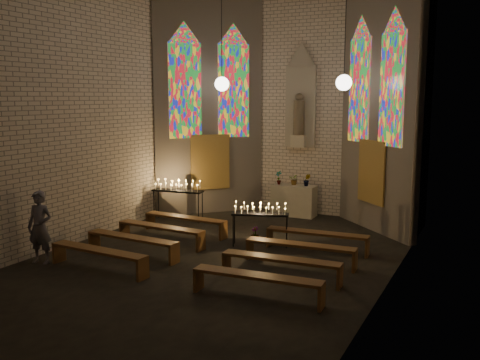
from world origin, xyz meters
name	(u,v)px	position (x,y,z in m)	size (l,w,h in m)	color
floor	(212,261)	(0.00, 0.00, 0.00)	(12.00, 12.00, 0.00)	black
room	(270,100)	(0.00, 3.37, 3.72)	(8.22, 12.43, 7.00)	beige
altar	(294,200)	(0.00, 5.45, 0.50)	(1.40, 0.60, 1.00)	#BEB79B
flower_vase_left	(279,178)	(-0.52, 5.39, 1.22)	(0.23, 0.16, 0.44)	#4C723F
flower_vase_center	(294,179)	(-0.02, 5.52, 1.17)	(0.31, 0.27, 0.35)	#4C723F
flower_vase_right	(307,180)	(0.42, 5.46, 1.20)	(0.22, 0.17, 0.39)	#4C723F
aisle_flower_pot	(255,234)	(0.16, 2.09, 0.19)	(0.22, 0.22, 0.39)	#4C723F
votive_stand_left	(178,188)	(-3.00, 3.22, 1.02)	(1.66, 0.58, 1.19)	black
votive_stand_right	(260,211)	(0.48, 1.71, 0.92)	(1.49, 0.81, 1.07)	black
pew_left_0	(185,220)	(-1.93, 1.93, 0.40)	(2.58, 0.51, 0.49)	#573719
pew_right_0	(317,235)	(1.93, 1.93, 0.40)	(2.58, 0.51, 0.49)	#573719
pew_left_1	(161,229)	(-1.93, 0.73, 0.40)	(2.58, 0.51, 0.49)	#573719
pew_right_1	(300,247)	(1.93, 0.73, 0.40)	(2.58, 0.51, 0.49)	#573719
pew_left_2	(132,240)	(-1.93, -0.47, 0.40)	(2.58, 0.51, 0.49)	#573719
pew_right_2	(281,262)	(1.93, -0.47, 0.40)	(2.58, 0.51, 0.49)	#573719
pew_left_3	(99,253)	(-1.93, -1.67, 0.40)	(2.58, 0.51, 0.49)	#573719
pew_right_3	(257,279)	(1.93, -1.67, 0.40)	(2.58, 0.51, 0.49)	#573719
visitor	(40,227)	(-3.50, -1.82, 0.85)	(0.62, 0.41, 1.69)	#55545F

